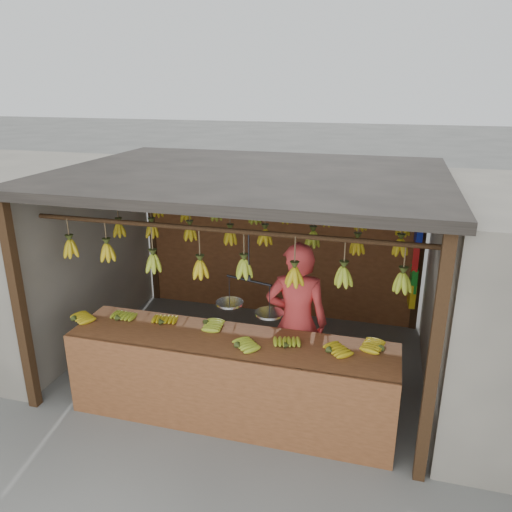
% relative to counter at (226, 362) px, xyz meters
% --- Properties ---
extents(ground, '(80.00, 80.00, 0.00)m').
position_rel_counter_xyz_m(ground, '(-0.11, 1.22, -0.70)').
color(ground, '#5B5B57').
extents(stall, '(4.30, 3.30, 2.40)m').
position_rel_counter_xyz_m(stall, '(-0.11, 1.55, 1.27)').
color(stall, black).
rests_on(stall, ground).
extents(counter, '(3.51, 0.76, 0.96)m').
position_rel_counter_xyz_m(counter, '(0.00, 0.00, 0.00)').
color(counter, brown).
rests_on(counter, ground).
extents(hanging_bananas, '(3.58, 2.21, 0.39)m').
position_rel_counter_xyz_m(hanging_bananas, '(-0.11, 1.21, 0.92)').
color(hanging_bananas, '#B79A13').
rests_on(hanging_bananas, ground).
extents(balance_scale, '(0.72, 0.40, 0.80)m').
position_rel_counter_xyz_m(balance_scale, '(0.17, 0.22, 0.55)').
color(balance_scale, black).
rests_on(balance_scale, ground).
extents(vendor, '(0.71, 0.51, 1.81)m').
position_rel_counter_xyz_m(vendor, '(0.58, 0.62, 0.20)').
color(vendor, '#BF3333').
rests_on(vendor, ground).
extents(bag_bundles, '(0.08, 0.26, 1.26)m').
position_rel_counter_xyz_m(bag_bundles, '(1.83, 2.57, 0.29)').
color(bag_bundles, '#1426BF').
rests_on(bag_bundles, ground).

